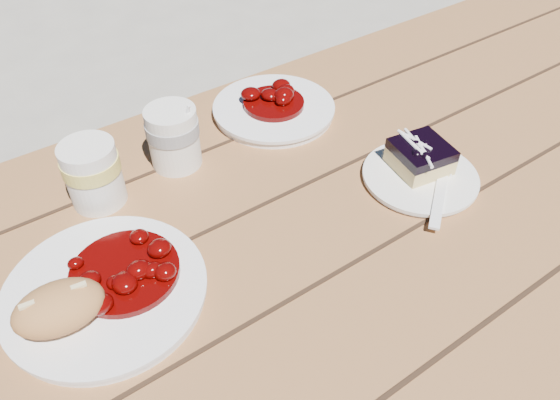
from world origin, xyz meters
TOP-DOWN VIEW (x-y plane):
  - picnic_table at (0.00, -0.00)m, footprint 2.00×1.55m
  - main_plate at (-0.31, 0.05)m, footprint 0.24×0.24m
  - goulash_stew at (-0.28, 0.06)m, footprint 0.14×0.14m
  - bread_roll at (-0.37, 0.03)m, footprint 0.11×0.08m
  - dessert_plate at (0.16, -0.01)m, footprint 0.17×0.17m
  - blueberry_cake at (0.17, 0.00)m, footprint 0.09×0.09m
  - fork_dessert at (0.14, -0.07)m, footprint 0.14×0.12m
  - coffee_cup at (-0.12, 0.24)m, footprint 0.08×0.08m
  - second_plate at (0.08, 0.27)m, footprint 0.21×0.21m
  - second_stew at (0.08, 0.27)m, footprint 0.11×0.11m
  - second_cup at (-0.25, 0.23)m, footprint 0.08×0.08m

SIDE VIEW (x-z plane):
  - picnic_table at x=0.00m, z-range 0.21..0.96m
  - dessert_plate at x=0.16m, z-range 0.75..0.76m
  - main_plate at x=-0.31m, z-range 0.75..0.77m
  - second_plate at x=0.08m, z-range 0.75..0.77m
  - fork_dessert at x=0.14m, z-range 0.76..0.76m
  - blueberry_cake at x=0.17m, z-range 0.76..0.80m
  - goulash_stew at x=-0.28m, z-range 0.77..0.81m
  - second_stew at x=0.08m, z-range 0.77..0.81m
  - bread_roll at x=-0.37m, z-range 0.77..0.82m
  - coffee_cup at x=-0.12m, z-range 0.75..0.85m
  - second_cup at x=-0.25m, z-range 0.75..0.85m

